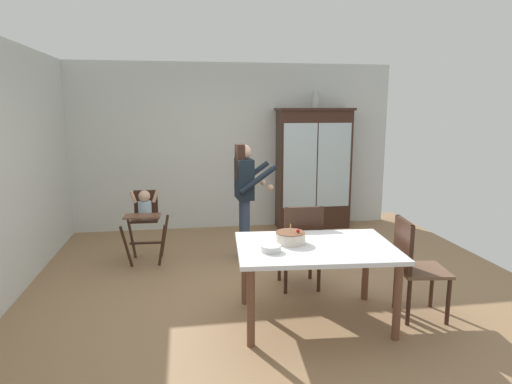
% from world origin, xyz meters
% --- Properties ---
extents(ground_plane, '(6.24, 6.24, 0.00)m').
position_xyz_m(ground_plane, '(0.00, 0.00, 0.00)').
color(ground_plane, '#93704C').
extents(wall_back, '(5.32, 0.06, 2.70)m').
position_xyz_m(wall_back, '(0.00, 2.63, 1.35)').
color(wall_back, silver).
rests_on(wall_back, ground_plane).
extents(china_cabinet, '(1.25, 0.48, 1.98)m').
position_xyz_m(china_cabinet, '(1.30, 2.37, 1.00)').
color(china_cabinet, '#382116').
rests_on(china_cabinet, ground_plane).
extents(ceramic_vase, '(0.13, 0.13, 0.27)m').
position_xyz_m(ceramic_vase, '(1.31, 2.37, 2.10)').
color(ceramic_vase, '#B2B7B2').
rests_on(ceramic_vase, china_cabinet).
extents(high_chair_with_toddler, '(0.59, 0.69, 0.95)m').
position_xyz_m(high_chair_with_toddler, '(-1.33, 1.04, 0.65)').
color(high_chair_with_toddler, '#382116').
rests_on(high_chair_with_toddler, ground_plane).
extents(adult_person, '(0.52, 0.50, 1.53)m').
position_xyz_m(adult_person, '(-0.04, 0.95, 0.97)').
color(adult_person, '#33425B').
rests_on(adult_person, ground_plane).
extents(dining_table, '(1.52, 1.12, 0.74)m').
position_xyz_m(dining_table, '(0.37, -0.89, 0.65)').
color(dining_table, silver).
rests_on(dining_table, ground_plane).
extents(birthday_cake, '(0.28, 0.28, 0.19)m').
position_xyz_m(birthday_cake, '(0.15, -0.79, 0.79)').
color(birthday_cake, beige).
rests_on(birthday_cake, dining_table).
extents(serving_bowl, '(0.18, 0.18, 0.05)m').
position_xyz_m(serving_bowl, '(-0.08, -1.00, 0.77)').
color(serving_bowl, silver).
rests_on(serving_bowl, dining_table).
extents(dining_chair_far_side, '(0.45, 0.45, 0.96)m').
position_xyz_m(dining_chair_far_side, '(0.43, -0.17, 0.56)').
color(dining_chair_far_side, '#382116').
rests_on(dining_chair_far_side, ground_plane).
extents(dining_chair_right_end, '(0.50, 0.50, 0.96)m').
position_xyz_m(dining_chair_right_end, '(1.31, -0.96, 0.56)').
color(dining_chair_right_end, '#382116').
rests_on(dining_chair_right_end, ground_plane).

